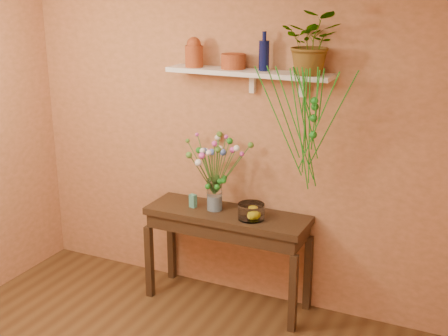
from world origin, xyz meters
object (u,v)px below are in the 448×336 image
at_px(bouquet, 215,157).
at_px(blue_bottle, 264,55).
at_px(terracotta_jug, 194,53).
at_px(glass_bowl, 251,212).
at_px(spider_plant, 313,43).
at_px(glass_vase, 215,197).
at_px(sideboard, 227,226).

bearing_deg(bouquet, blue_bottle, 23.03).
distance_m(terracotta_jug, glass_bowl, 1.31).
bearing_deg(spider_plant, bouquet, -172.44).
height_order(glass_vase, glass_bowl, glass_vase).
bearing_deg(glass_bowl, glass_vase, 170.75).
height_order(blue_bottle, glass_vase, blue_bottle).
distance_m(sideboard, glass_vase, 0.25).
relative_size(sideboard, spider_plant, 2.92).
xyz_separation_m(blue_bottle, spider_plant, (0.38, -0.05, 0.11)).
relative_size(sideboard, bouquet, 2.43).
bearing_deg(glass_vase, blue_bottle, 19.76).
bearing_deg(glass_bowl, spider_plant, 19.01).
distance_m(sideboard, spider_plant, 1.60).
xyz_separation_m(blue_bottle, glass_vase, (-0.35, -0.13, -1.14)).
height_order(blue_bottle, bouquet, blue_bottle).
distance_m(sideboard, blue_bottle, 1.39).
relative_size(sideboard, glass_vase, 5.17).
distance_m(terracotta_jug, bouquet, 0.82).
bearing_deg(bouquet, terracotta_jug, 156.69).
xyz_separation_m(sideboard, spider_plant, (0.62, 0.08, 1.47)).
xyz_separation_m(spider_plant, glass_bowl, (-0.39, -0.14, -1.30)).
relative_size(terracotta_jug, blue_bottle, 0.80).
relative_size(blue_bottle, spider_plant, 0.64).
distance_m(sideboard, terracotta_jug, 1.40).
bearing_deg(blue_bottle, sideboard, -151.21).
bearing_deg(sideboard, blue_bottle, 28.79).
height_order(blue_bottle, spider_plant, spider_plant).
xyz_separation_m(sideboard, bouquet, (-0.10, -0.01, 0.57)).
bearing_deg(sideboard, bouquet, -172.97).
bearing_deg(sideboard, glass_vase, 177.88).
bearing_deg(glass_vase, glass_bowl, -9.25).
bearing_deg(glass_vase, sideboard, -2.12).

